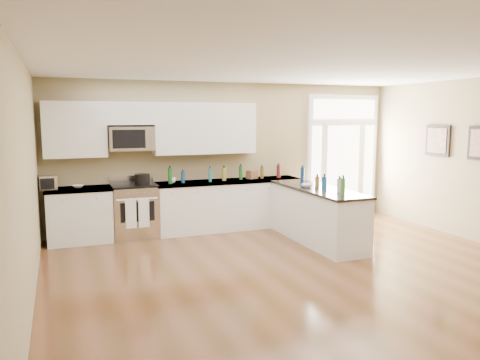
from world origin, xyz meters
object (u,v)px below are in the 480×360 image
at_px(stockpot, 142,179).
at_px(toaster_oven, 47,183).
at_px(kitchen_range, 135,211).
at_px(peninsula_cabinet, 316,217).

xyz_separation_m(stockpot, toaster_oven, (-1.55, 0.05, 0.01)).
bearing_deg(kitchen_range, peninsula_cabinet, -26.84).
bearing_deg(stockpot, kitchen_range, 148.67).
bearing_deg(toaster_oven, kitchen_range, -9.16).
bearing_deg(stockpot, toaster_oven, 178.18).
distance_m(kitchen_range, toaster_oven, 1.53).
height_order(kitchen_range, toaster_oven, toaster_oven).
height_order(peninsula_cabinet, toaster_oven, toaster_oven).
bearing_deg(toaster_oven, stockpot, -12.30).
bearing_deg(toaster_oven, peninsula_cabinet, -28.80).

